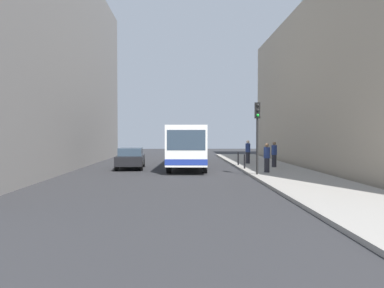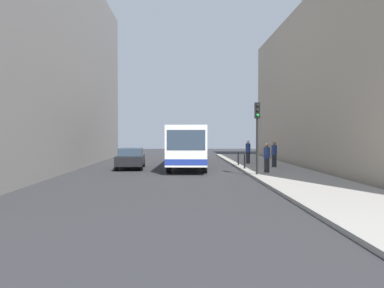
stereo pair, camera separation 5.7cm
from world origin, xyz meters
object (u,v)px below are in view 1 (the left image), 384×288
at_px(bus, 188,144).
at_px(bollard_mid, 238,159).
at_px(pedestrian_near_signal, 267,158).
at_px(pedestrian_far_sidewalk, 248,152).
at_px(bollard_near, 245,161).
at_px(pedestrian_mid_sidewalk, 274,154).
at_px(car_beside_bus, 131,158).
at_px(traffic_light, 257,124).

height_order(bus, bollard_mid, bus).
bearing_deg(pedestrian_near_signal, pedestrian_far_sidewalk, -177.98).
bearing_deg(bollard_near, bus, 145.54).
relative_size(bus, pedestrian_far_sidewalk, 6.13).
relative_size(bollard_mid, pedestrian_mid_sidewalk, 0.54).
relative_size(car_beside_bus, bollard_near, 4.72).
distance_m(bus, bollard_near, 4.63).
bearing_deg(pedestrian_mid_sidewalk, traffic_light, -61.01).
bearing_deg(bollard_near, pedestrian_mid_sidewalk, 24.41).
distance_m(bus, pedestrian_mid_sidewalk, 6.17).
bearing_deg(bollard_near, pedestrian_near_signal, -70.34).
bearing_deg(pedestrian_far_sidewalk, traffic_light, 54.40).
xyz_separation_m(bollard_near, pedestrian_mid_sidewalk, (2.24, 1.02, 0.41)).
relative_size(bollard_near, pedestrian_far_sidewalk, 0.52).
relative_size(bus, bollard_mid, 11.71).
bearing_deg(traffic_light, pedestrian_far_sidewalk, 83.70).
distance_m(bollard_mid, pedestrian_far_sidewalk, 1.94).
relative_size(bus, car_beside_bus, 2.48).
height_order(bollard_near, pedestrian_mid_sidewalk, pedestrian_mid_sidewalk).
relative_size(bollard_mid, pedestrian_far_sidewalk, 0.52).
distance_m(bus, car_beside_bus, 4.29).
distance_m(traffic_light, pedestrian_near_signal, 2.43).
bearing_deg(pedestrian_mid_sidewalk, bollard_near, -102.21).
xyz_separation_m(bollard_near, pedestrian_far_sidewalk, (1.00, 4.42, 0.44)).
distance_m(bollard_near, pedestrian_near_signal, 2.75).
bearing_deg(bus, traffic_light, 123.90).
bearing_deg(pedestrian_far_sidewalk, pedestrian_near_signal, 60.03).
distance_m(bus, pedestrian_far_sidewalk, 5.11).
relative_size(bollard_near, pedestrian_near_signal, 0.54).
bearing_deg(pedestrian_near_signal, pedestrian_mid_sidewalk, 162.39).
xyz_separation_m(pedestrian_near_signal, pedestrian_far_sidewalk, (0.08, 6.98, 0.04)).
relative_size(pedestrian_mid_sidewalk, pedestrian_far_sidewalk, 0.97).
relative_size(car_beside_bus, pedestrian_far_sidewalk, 2.47).
xyz_separation_m(traffic_light, pedestrian_far_sidewalk, (0.90, 8.12, -1.94)).
relative_size(traffic_light, pedestrian_near_signal, 2.34).
distance_m(pedestrian_near_signal, pedestrian_far_sidewalk, 6.98).
height_order(bus, pedestrian_near_signal, bus).
relative_size(bus, bollard_near, 11.71).
height_order(car_beside_bus, bollard_mid, car_beside_bus).
bearing_deg(pedestrian_mid_sidewalk, bollard_mid, -165.44).
height_order(bollard_near, pedestrian_near_signal, pedestrian_near_signal).
bearing_deg(pedestrian_far_sidewalk, bus, -7.51).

